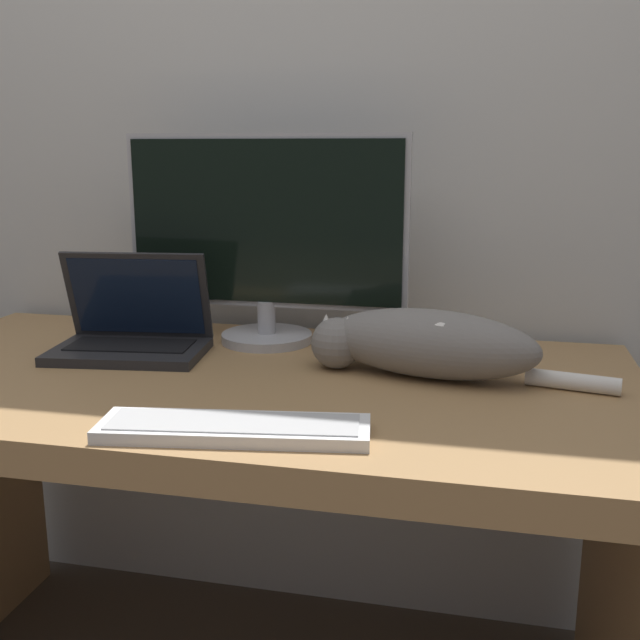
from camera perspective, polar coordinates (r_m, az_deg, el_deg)
name	(u,v)px	position (r m, az deg, el deg)	size (l,w,h in m)	color
wall_back	(297,92)	(1.83, -1.75, 16.95)	(6.40, 0.06, 2.60)	silver
desk	(242,449)	(1.51, -5.97, -9.75)	(1.52, 0.79, 0.75)	#A37A4C
monitor	(265,236)	(1.65, -4.18, 6.40)	(0.63, 0.20, 0.46)	#B2B2B7
laptop	(132,333)	(1.63, -14.15, -0.99)	(0.33, 0.24, 0.21)	#232326
external_keyboard	(234,428)	(1.15, -6.57, -8.20)	(0.42, 0.17, 0.02)	white
cat	(423,342)	(1.43, 7.84, -1.68)	(0.58, 0.23, 0.13)	gray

